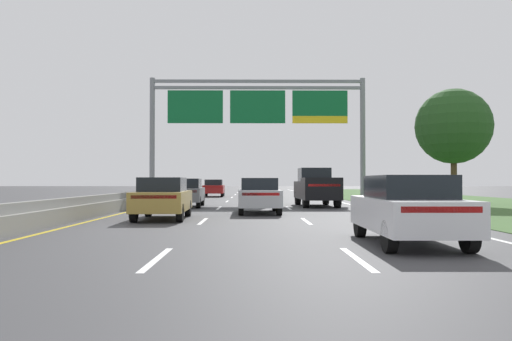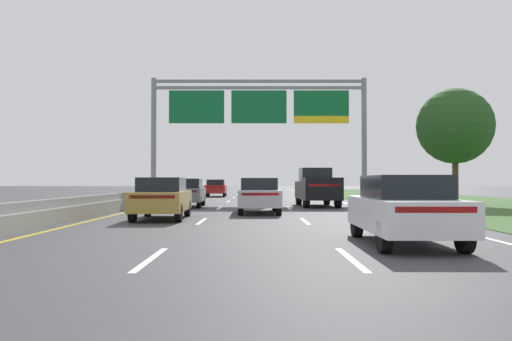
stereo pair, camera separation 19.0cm
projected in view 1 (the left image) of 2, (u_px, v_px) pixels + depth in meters
ground_plane at (253, 203)px, 34.10m from camera, size 220.00×220.00×0.00m
lane_striping at (253, 203)px, 33.64m from camera, size 11.96×106.00×0.01m
grass_verge_right at (465, 203)px, 34.20m from camera, size 14.00×110.00×0.02m
median_barrier_concrete at (153, 198)px, 34.05m from camera, size 0.60×110.00×0.85m
overhead_sign_gantry at (258, 113)px, 36.20m from camera, size 15.06×0.42×8.64m
pickup_truck_black at (316, 187)px, 29.71m from camera, size 2.15×5.45×2.20m
car_grey_left_lane_sedan at (186, 192)px, 28.81m from camera, size 1.94×4.45×1.57m
car_silver_centre_lane_sedan at (259, 195)px, 23.24m from camera, size 1.90×4.43×1.57m
car_white_right_lane_sedan at (408, 208)px, 11.88m from camera, size 1.86×4.42×1.57m
car_gold_left_lane_sedan at (163, 198)px, 19.59m from camera, size 1.95×4.45×1.57m
car_red_left_lane_sedan at (214, 188)px, 47.81m from camera, size 1.90×4.43×1.57m
roadside_tree_mid at (453, 127)px, 31.48m from camera, size 4.55×4.55×7.03m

